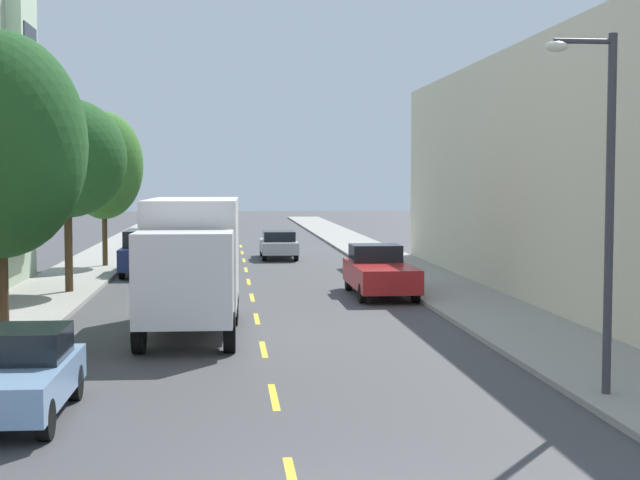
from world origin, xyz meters
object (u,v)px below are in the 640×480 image
parked_pickup_red (380,272)px  parked_pickup_teal (160,241)px  street_tree_farthest (104,165)px  delivery_box_truck (192,258)px  street_lamp (602,186)px  parked_hatchback_sky (17,374)px  street_tree_third (67,158)px  parked_sedan_burgundy (166,236)px  moving_silver_sedan (279,244)px  parked_suv_navy (147,252)px

parked_pickup_red → parked_pickup_teal: bearing=116.9°
street_tree_farthest → delivery_box_truck: (4.61, -18.53, -2.72)m
parked_pickup_red → street_lamp: bearing=-84.8°
parked_hatchback_sky → parked_pickup_teal: (0.12, 33.65, 0.07)m
street_lamp → parked_hatchback_sky: size_ratio=1.64×
street_tree_third → street_tree_farthest: street_tree_farthest is taller
street_tree_third → parked_hatchback_sky: 17.99m
parked_pickup_teal → parked_sedan_burgundy: bearing=90.4°
delivery_box_truck → parked_pickup_teal: size_ratio=1.40×
street_lamp → parked_sedan_burgundy: size_ratio=1.46×
street_lamp → parked_pickup_teal: 35.14m
parked_pickup_teal → parked_pickup_red: (8.82, -17.39, 0.00)m
street_lamp → parked_pickup_red: street_lamp is taller
moving_silver_sedan → delivery_box_truck: bearing=-98.8°
street_lamp → parked_suv_navy: bearing=113.0°
street_tree_farthest → parked_pickup_teal: size_ratio=1.32×
parked_pickup_red → parked_sedan_burgundy: size_ratio=1.18×
parked_pickup_red → parked_suv_navy: parked_suv_navy is taller
street_lamp → parked_suv_navy: street_lamp is taller
street_tree_third → parked_pickup_teal: bearing=82.8°
parked_hatchback_sky → parked_sedan_burgundy: parked_hatchback_sky is taller
street_lamp → parked_pickup_red: bearing=95.2°
parked_hatchback_sky → parked_sedan_burgundy: 39.75m
parked_pickup_teal → street_lamp: bearing=-72.9°
delivery_box_truck → parked_suv_navy: bearing=99.1°
street_lamp → parked_sedan_burgundy: 41.01m
street_tree_farthest → parked_sedan_burgundy: 13.12m
parked_pickup_red → street_tree_third: bearing=173.9°
parked_pickup_red → parked_sedan_burgundy: 25.11m
street_tree_third → parked_pickup_red: (10.89, -1.16, -4.00)m
street_tree_third → street_lamp: (12.34, -17.22, -0.85)m
delivery_box_truck → moving_silver_sedan: bearing=81.2°
moving_silver_sedan → parked_pickup_teal: bearing=164.9°
delivery_box_truck → moving_silver_sedan: (3.59, 23.11, -1.23)m
parked_hatchback_sky → parked_pickup_red: parked_pickup_red is taller
parked_hatchback_sky → parked_pickup_teal: bearing=89.8°
street_tree_farthest → parked_sedan_burgundy: (2.02, 12.34, -3.96)m
street_tree_third → parked_pickup_teal: size_ratio=1.28×
parked_pickup_red → street_tree_farthest: bearing=134.3°
parked_pickup_teal → parked_sedan_burgundy: (-0.05, 6.10, -0.08)m
street_tree_farthest → parked_hatchback_sky: street_tree_farthest is taller
street_lamp → moving_silver_sedan: bearing=97.4°
street_tree_farthest → street_tree_third: bearing=-90.0°
delivery_box_truck → parked_sedan_burgundy: 31.00m
street_tree_third → street_lamp: bearing=-54.4°
street_lamp → parked_suv_navy: (-10.20, 24.09, -2.98)m
street_tree_farthest → parked_pickup_teal: bearing=71.7°
parked_pickup_red → moving_silver_sedan: (-2.69, 15.73, -0.08)m
street_tree_farthest → moving_silver_sedan: size_ratio=1.56×
street_tree_third → parked_suv_navy: (2.14, 6.87, -3.84)m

